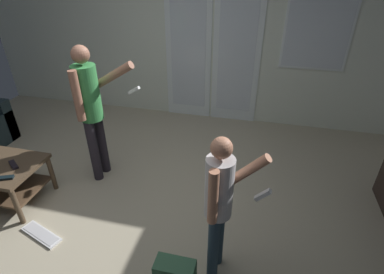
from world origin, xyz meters
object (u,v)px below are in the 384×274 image
(person_child, at_px, (220,199))
(loose_keyboard, at_px, (41,234))
(backpack, at_px, (175,274))
(dvd_remote_slim, at_px, (4,178))
(tv_remote_black, at_px, (14,165))
(person_adult, at_px, (91,104))

(person_child, distance_m, loose_keyboard, 1.80)
(backpack, relative_size, dvd_remote_slim, 1.85)
(dvd_remote_slim, bearing_deg, backpack, -34.34)
(loose_keyboard, distance_m, tv_remote_black, 0.75)
(person_adult, distance_m, person_child, 1.78)
(person_child, bearing_deg, backpack, -143.20)
(tv_remote_black, distance_m, dvd_remote_slim, 0.21)
(backpack, height_order, dvd_remote_slim, dvd_remote_slim)
(person_adult, bearing_deg, tv_remote_black, -134.30)
(person_child, xyz_separation_m, backpack, (-0.29, -0.22, -0.64))
(backpack, distance_m, dvd_remote_slim, 1.82)
(person_adult, xyz_separation_m, backpack, (1.22, -1.15, -0.80))
(backpack, bearing_deg, tv_remote_black, 163.23)
(person_adult, relative_size, tv_remote_black, 8.96)
(person_child, xyz_separation_m, loose_keyboard, (-1.64, -0.05, -0.75))
(loose_keyboard, xyz_separation_m, dvd_remote_slim, (-0.40, 0.18, 0.45))
(person_adult, relative_size, person_child, 1.21)
(backpack, relative_size, loose_keyboard, 0.68)
(person_child, bearing_deg, person_adult, 148.27)
(tv_remote_black, bearing_deg, person_adult, 80.53)
(person_adult, bearing_deg, backpack, -43.27)
(person_adult, xyz_separation_m, person_child, (1.51, -0.93, -0.16))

